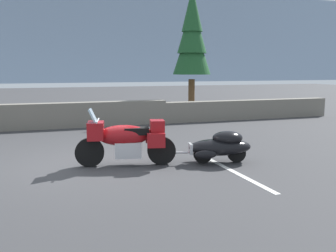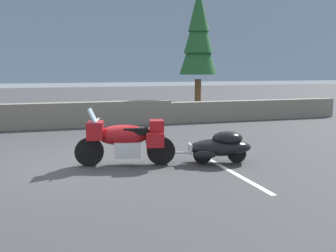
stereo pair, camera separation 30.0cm
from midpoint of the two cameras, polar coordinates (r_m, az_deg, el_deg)
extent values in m
plane|color=#38383A|center=(9.18, -11.49, -5.62)|extent=(80.00, 80.00, 0.00)
cube|color=slate|center=(15.06, -13.92, 1.62)|extent=(8.00, 0.54, 0.95)
cube|color=slate|center=(17.45, 13.32, 2.38)|extent=(8.00, 0.53, 0.85)
cube|color=#7F93AD|center=(105.12, -17.14, 11.26)|extent=(240.00, 80.00, 16.00)
cylinder|color=black|center=(8.93, -10.73, -3.82)|extent=(0.67, 0.28, 0.66)
cylinder|color=black|center=(8.92, -0.10, -3.69)|extent=(0.67, 0.28, 0.66)
cube|color=silver|center=(8.87, -5.10, -3.46)|extent=(0.68, 0.56, 0.36)
ellipsoid|color=maroon|center=(8.81, -5.78, -1.36)|extent=(1.27, 0.69, 0.48)
cube|color=maroon|center=(8.83, -9.85, -0.64)|extent=(0.46, 0.58, 0.40)
cube|color=#9EB7C6|center=(8.79, -10.23, 1.48)|extent=(0.28, 0.47, 0.34)
cube|color=black|center=(8.80, -3.83, -0.70)|extent=(0.62, 0.47, 0.16)
cube|color=maroon|center=(8.80, -0.75, -0.01)|extent=(0.40, 0.46, 0.28)
cube|color=maroon|center=(8.55, -0.93, -2.17)|extent=(0.42, 0.24, 0.32)
cube|color=maroon|center=(9.14, -1.20, -1.48)|extent=(0.42, 0.24, 0.32)
cylinder|color=silver|center=(8.79, -9.56, 0.84)|extent=(0.19, 0.69, 0.04)
cylinder|color=silver|center=(8.88, -10.45, -2.24)|extent=(0.26, 0.12, 0.54)
cylinder|color=black|center=(9.07, 6.12, -4.24)|extent=(0.45, 0.19, 0.44)
cylinder|color=black|center=(9.26, 11.14, -4.09)|extent=(0.45, 0.19, 0.44)
ellipsoid|color=black|center=(9.13, 8.68, -3.19)|extent=(1.61, 0.99, 0.40)
ellipsoid|color=black|center=(9.13, 9.81, -1.80)|extent=(0.82, 0.70, 0.32)
cube|color=silver|center=(8.99, 4.27, -3.42)|extent=(0.13, 0.33, 0.24)
ellipsoid|color=black|center=(8.75, 6.52, -4.31)|extent=(0.54, 0.25, 0.20)
ellipsoid|color=black|center=(9.37, 5.75, -3.46)|extent=(0.54, 0.25, 0.20)
cylinder|color=silver|center=(8.96, 1.79, -4.03)|extent=(0.69, 0.20, 0.05)
cylinder|color=brown|center=(18.51, 4.94, 4.29)|extent=(0.31, 0.31, 1.74)
cone|color=#1E5128|center=(18.49, 5.04, 11.96)|extent=(1.80, 1.80, 2.75)
cone|color=#1E5128|center=(18.56, 5.08, 14.51)|extent=(1.40, 1.40, 2.41)
cone|color=#1E5128|center=(18.67, 5.11, 17.04)|extent=(0.99, 0.99, 2.06)
cube|color=silver|center=(8.61, 10.06, -6.50)|extent=(0.12, 3.60, 0.01)
camera|label=1|loc=(0.15, -89.07, 0.14)|focal=40.78mm
camera|label=2|loc=(0.15, 90.93, -0.14)|focal=40.78mm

